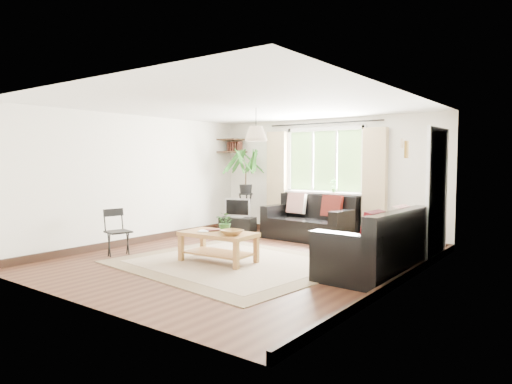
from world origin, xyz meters
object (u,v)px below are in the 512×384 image
Objects in this scene: sofa_right at (373,243)px; palm_stand at (246,190)px; tv_stand at (238,226)px; coffee_table at (218,247)px; folding_chair at (118,233)px; sofa_back at (309,219)px.

palm_stand reaches higher than sofa_right.
sofa_right is 3.77m from tv_stand.
sofa_right is 1.00× the size of palm_stand.
palm_stand is (-3.71, 1.91, 0.48)m from sofa_right.
coffee_table is at bearing -59.81° from palm_stand.
folding_chair is at bearing -68.47° from sofa_right.
sofa_right reaches higher than coffee_table.
tv_stand is 2.74m from folding_chair.
tv_stand is 0.39× the size of palm_stand.
palm_stand is (-0.20, 0.54, 0.72)m from tv_stand.
folding_chair is at bearing -91.99° from palm_stand.
sofa_back is at bearing -129.15° from sofa_right.
sofa_back is 2.76m from sofa_right.
sofa_right is at bearing -38.18° from sofa_back.
sofa_back is 0.97× the size of sofa_right.
sofa_back is 1.72m from palm_stand.
sofa_back is 2.58m from coffee_table.
tv_stand is at bearing -159.40° from sofa_back.
sofa_right is at bearing -58.48° from folding_chair.
sofa_back is 3.62m from folding_chair.
sofa_back is 2.32× the size of folding_chair.
sofa_back reaches higher than coffee_table.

